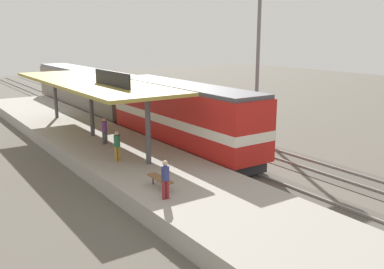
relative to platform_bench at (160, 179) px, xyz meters
The scene contains 12 objects.
ground_plane 14.16m from the platform_bench, 55.41° to the left, with size 120.00×120.00×0.00m, color #5B564C.
track_near 13.13m from the platform_bench, 62.65° to the left, with size 3.20×110.00×0.16m.
track_far 15.77m from the platform_bench, 47.58° to the left, with size 3.20×110.00×0.16m.
platform 11.72m from the platform_bench, 83.12° to the left, with size 6.00×44.00×0.90m, color #9E998E.
station_canopy 12.02m from the platform_bench, 83.06° to the left, with size 5.20×18.00×4.70m.
platform_bench is the anchor object (origin of this frame).
locomotive 9.54m from the platform_bench, 50.73° to the left, with size 2.93×14.43×4.44m.
passenger_carriage_single 26.06m from the platform_bench, 76.68° to the left, with size 2.90×20.00×4.24m.
light_mast 17.69m from the platform_bench, 31.72° to the left, with size 1.10×1.10×11.70m.
person_waiting 5.03m from the platform_bench, 87.60° to the left, with size 0.34×0.34×1.71m.
person_walking 9.01m from the platform_bench, 82.62° to the left, with size 0.34×0.34×1.71m.
person_boarding 1.43m from the platform_bench, 110.16° to the right, with size 0.34×0.34×1.71m.
Camera 1 is at (-15.24, -27.61, 7.78)m, focal length 39.90 mm.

